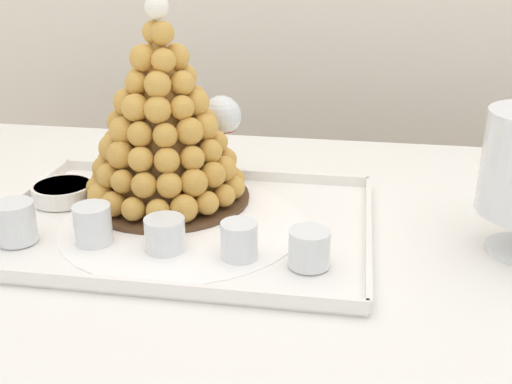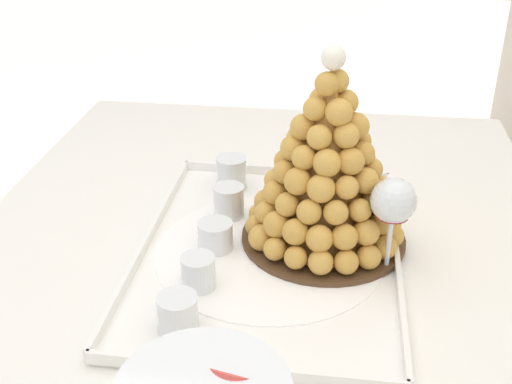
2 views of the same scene
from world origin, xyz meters
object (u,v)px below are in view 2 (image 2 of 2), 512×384
object	(u,v)px
serving_tray	(269,253)
croquembouche	(327,170)
dessert_cup_left	(232,173)
creme_brulee_ramekin	(312,183)
wine_glass	(393,205)
dessert_cup_right	(178,314)
dessert_cup_centre	(215,236)
dessert_cup_mid_left	(229,202)
dessert_cup_mid_right	(198,273)

from	to	relation	value
serving_tray	croquembouche	bearing A→B (deg)	120.20
croquembouche	dessert_cup_left	xyz separation A→B (m)	(-0.17, -0.18, -0.10)
croquembouche	creme_brulee_ramekin	size ratio (longest dim) A/B	3.25
serving_tray	wine_glass	xyz separation A→B (m)	(0.02, 0.18, 0.11)
creme_brulee_ramekin	wine_glass	size ratio (longest dim) A/B	0.62
dessert_cup_left	dessert_cup_right	world-z (taller)	dessert_cup_left
serving_tray	dessert_cup_centre	distance (m)	0.09
serving_tray	wine_glass	bearing A→B (deg)	82.87
croquembouche	wine_glass	size ratio (longest dim) A/B	2.01
serving_tray	dessert_cup_right	world-z (taller)	dessert_cup_right
dessert_cup_right	dessert_cup_centre	bearing A→B (deg)	176.38
croquembouche	dessert_cup_mid_left	xyz separation A→B (m)	(-0.06, -0.17, -0.10)
dessert_cup_centre	wine_glass	bearing A→B (deg)	85.25
serving_tray	wine_glass	size ratio (longest dim) A/B	3.50
dessert_cup_left	dessert_cup_mid_left	distance (m)	0.11
dessert_cup_mid_right	dessert_cup_centre	bearing A→B (deg)	177.17
dessert_cup_mid_left	creme_brulee_ramekin	bearing A→B (deg)	129.08
dessert_cup_right	wine_glass	bearing A→B (deg)	122.12
dessert_cup_right	creme_brulee_ramekin	size ratio (longest dim) A/B	0.55
creme_brulee_ramekin	dessert_cup_mid_right	bearing A→B (deg)	-24.48
dessert_cup_left	dessert_cup_centre	bearing A→B (deg)	2.49
croquembouche	dessert_cup_centre	xyz separation A→B (m)	(0.05, -0.17, -0.11)
dessert_cup_centre	dessert_cup_mid_right	xyz separation A→B (m)	(0.11, -0.01, 0.00)
serving_tray	creme_brulee_ramekin	distance (m)	0.23
serving_tray	wine_glass	world-z (taller)	wine_glass
dessert_cup_mid_left	dessert_cup_mid_right	distance (m)	0.21
croquembouche	dessert_cup_mid_left	distance (m)	0.20
serving_tray	dessert_cup_left	distance (m)	0.24
dessert_cup_left	wine_glass	world-z (taller)	wine_glass
dessert_cup_mid_left	dessert_cup_mid_right	bearing A→B (deg)	-2.51
croquembouche	serving_tray	bearing A→B (deg)	-59.80
dessert_cup_left	wine_glass	distance (m)	0.38
serving_tray	dessert_cup_mid_right	xyz separation A→B (m)	(0.11, -0.09, 0.03)
wine_glass	dessert_cup_right	bearing A→B (deg)	-57.88
serving_tray	dessert_cup_centre	size ratio (longest dim) A/B	10.00
croquembouche	dessert_cup_centre	world-z (taller)	croquembouche
dessert_cup_centre	dessert_cup_right	size ratio (longest dim) A/B	1.03
dessert_cup_right	serving_tray	bearing A→B (deg)	153.58
dessert_cup_mid_left	dessert_cup_centre	xyz separation A→B (m)	(0.11, -0.00, -0.00)
croquembouche	dessert_cup_mid_left	size ratio (longest dim) A/B	5.78
dessert_cup_left	creme_brulee_ramekin	size ratio (longest dim) A/B	0.59
dessert_cup_mid_right	creme_brulee_ramekin	size ratio (longest dim) A/B	0.51
dessert_cup_left	dessert_cup_mid_left	world-z (taller)	dessert_cup_left
dessert_cup_mid_right	creme_brulee_ramekin	bearing A→B (deg)	155.52
croquembouche	creme_brulee_ramekin	bearing A→B (deg)	-170.19
wine_glass	dessert_cup_mid_left	bearing A→B (deg)	-115.73
croquembouche	dessert_cup_left	world-z (taller)	croquembouche
croquembouche	dessert_cup_mid_right	size ratio (longest dim) A/B	6.40
dessert_cup_centre	serving_tray	bearing A→B (deg)	90.31
dessert_cup_centre	dessert_cup_mid_right	bearing A→B (deg)	-2.83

